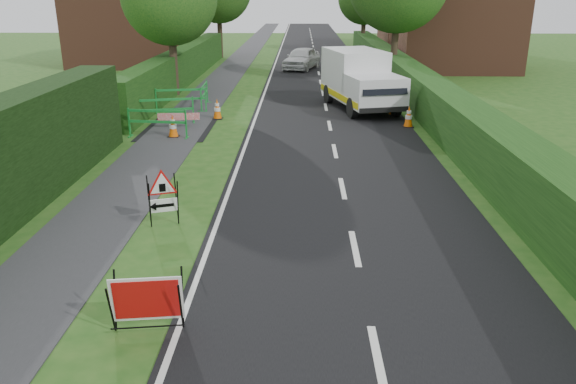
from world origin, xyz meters
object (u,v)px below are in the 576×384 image
object	(u,v)px
triangle_sign	(161,194)
hatchback_car	(302,58)
red_rect_sign	(147,300)
works_van	(360,79)

from	to	relation	value
triangle_sign	hatchback_car	world-z (taller)	hatchback_car
red_rect_sign	works_van	world-z (taller)	works_van
works_van	hatchback_car	distance (m)	12.91
red_rect_sign	triangle_sign	xyz separation A→B (m)	(-0.69, 3.86, 0.24)
hatchback_car	works_van	bearing A→B (deg)	-62.45
red_rect_sign	hatchback_car	world-z (taller)	hatchback_car
triangle_sign	works_van	world-z (taller)	works_van
triangle_sign	works_van	size ratio (longest dim) A/B	0.19
red_rect_sign	triangle_sign	distance (m)	3.92
works_van	hatchback_car	xyz separation A→B (m)	(-2.43, 12.67, -0.57)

